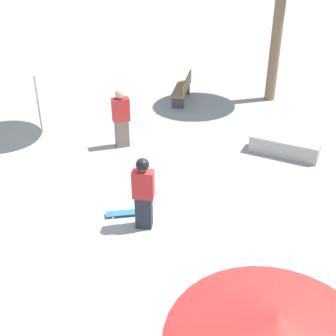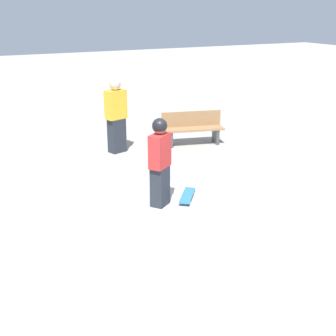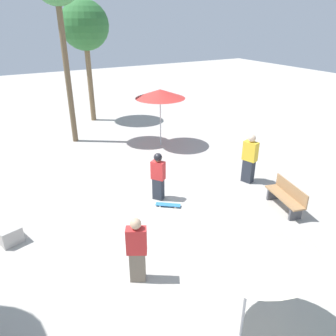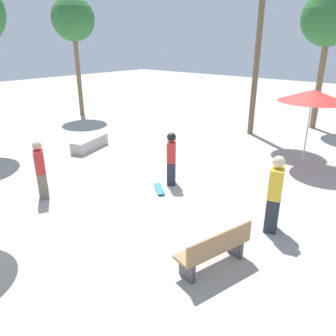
# 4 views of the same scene
# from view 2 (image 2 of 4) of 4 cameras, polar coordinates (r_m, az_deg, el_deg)

# --- Properties ---
(ground_plane) EXTENTS (60.00, 60.00, 0.00)m
(ground_plane) POSITION_cam_2_polar(r_m,az_deg,el_deg) (7.89, 2.54, -6.99)
(ground_plane) COLOR #ADA8A0
(skater_main) EXTENTS (0.45, 0.49, 1.63)m
(skater_main) POSITION_cam_2_polar(r_m,az_deg,el_deg) (8.34, -1.00, 1.05)
(skater_main) COLOR #282D38
(skater_main) RESTS_ON ground_plane
(skateboard) EXTENTS (0.75, 0.65, 0.07)m
(skateboard) POSITION_cam_2_polar(r_m,az_deg,el_deg) (8.91, 2.37, -3.38)
(skateboard) COLOR teal
(skateboard) RESTS_ON ground_plane
(bench_far) EXTENTS (0.82, 1.66, 0.85)m
(bench_far) POSITION_cam_2_polar(r_m,az_deg,el_deg) (12.31, 3.01, 4.85)
(bench_far) COLOR #47474C
(bench_far) RESTS_ON ground_plane
(bystander_far) EXTENTS (0.41, 0.56, 1.83)m
(bystander_far) POSITION_cam_2_polar(r_m,az_deg,el_deg) (11.58, -6.34, 6.30)
(bystander_far) COLOR #282D38
(bystander_far) RESTS_ON ground_plane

